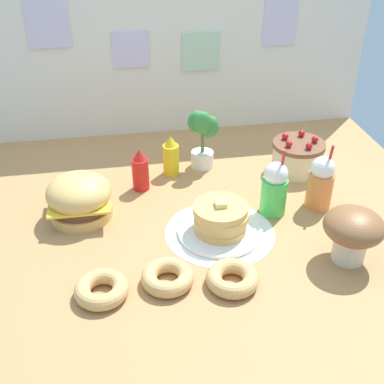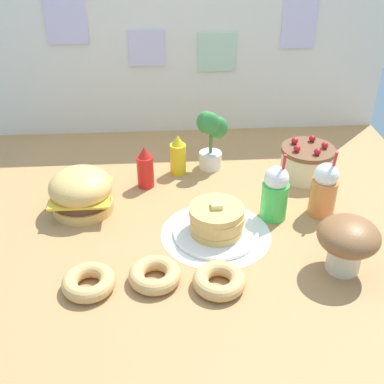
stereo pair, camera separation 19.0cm
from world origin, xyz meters
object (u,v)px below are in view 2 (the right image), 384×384
at_px(potted_plant, 211,137).
at_px(ketchup_bottle, 145,168).
at_px(orange_float_cup, 324,190).
at_px(donut_pink_glaze, 89,282).
at_px(donut_chocolate, 155,275).
at_px(burger, 81,192).
at_px(layer_cake, 307,162).
at_px(pancake_stack, 217,223).
at_px(donut_vanilla, 219,280).
at_px(mustard_bottle, 178,156).
at_px(cream_soda_cup, 275,193).
at_px(mushroom_stool, 348,240).

bearing_deg(potted_plant, ketchup_bottle, -153.88).
relative_size(ketchup_bottle, orange_float_cup, 0.67).
bearing_deg(donut_pink_glaze, donut_chocolate, 5.42).
xyz_separation_m(orange_float_cup, donut_chocolate, (-0.76, -0.41, -0.09)).
relative_size(burger, layer_cake, 1.06).
xyz_separation_m(burger, pancake_stack, (0.59, -0.23, -0.03)).
bearing_deg(ketchup_bottle, donut_vanilla, -69.29).
bearing_deg(layer_cake, donut_vanilla, -124.29).
bearing_deg(pancake_stack, donut_vanilla, -94.37).
bearing_deg(orange_float_cup, potted_plant, 135.12).
relative_size(ketchup_bottle, donut_vanilla, 1.08).
bearing_deg(mustard_bottle, ketchup_bottle, -143.87).
height_order(donut_pink_glaze, potted_plant, potted_plant).
bearing_deg(potted_plant, pancake_stack, -93.26).
bearing_deg(orange_float_cup, burger, 174.66).
distance_m(orange_float_cup, donut_vanilla, 0.70).
bearing_deg(donut_vanilla, burger, 135.79).
bearing_deg(cream_soda_cup, donut_chocolate, -143.84).
height_order(donut_pink_glaze, mushroom_stool, mushroom_stool).
xyz_separation_m(donut_chocolate, potted_plant, (0.30, 0.87, 0.14)).
xyz_separation_m(layer_cake, orange_float_cup, (-0.02, -0.34, 0.04)).
xyz_separation_m(pancake_stack, donut_pink_glaze, (-0.51, -0.30, -0.03)).
xyz_separation_m(layer_cake, potted_plant, (-0.48, 0.12, 0.09)).
xyz_separation_m(donut_vanilla, mushroom_stool, (0.50, 0.07, 0.11)).
xyz_separation_m(mustard_bottle, donut_vanilla, (0.12, -0.87, -0.07)).
height_order(mustard_bottle, donut_vanilla, mustard_bottle).
bearing_deg(layer_cake, pancake_stack, -137.67).
bearing_deg(burger, orange_float_cup, -5.34).
height_order(ketchup_bottle, orange_float_cup, orange_float_cup).
distance_m(donut_chocolate, potted_plant, 0.93).
height_order(layer_cake, cream_soda_cup, cream_soda_cup).
relative_size(orange_float_cup, donut_chocolate, 1.61).
relative_size(cream_soda_cup, donut_chocolate, 1.61).
height_order(ketchup_bottle, donut_vanilla, ketchup_bottle).
relative_size(ketchup_bottle, cream_soda_cup, 0.67).
distance_m(burger, mushroom_stool, 1.17).
xyz_separation_m(layer_cake, donut_vanilla, (-0.54, -0.79, -0.05)).
height_order(mustard_bottle, mushroom_stool, mushroom_stool).
bearing_deg(burger, mustard_bottle, 34.57).
bearing_deg(cream_soda_cup, donut_pink_glaze, -152.05).
distance_m(potted_plant, mushroom_stool, 0.95).
height_order(layer_cake, potted_plant, potted_plant).
xyz_separation_m(mustard_bottle, mushroom_stool, (0.61, -0.80, 0.04)).
distance_m(donut_pink_glaze, donut_vanilla, 0.49).
xyz_separation_m(pancake_stack, layer_cake, (0.51, 0.47, 0.02)).
relative_size(layer_cake, donut_vanilla, 1.34).
bearing_deg(donut_pink_glaze, ketchup_bottle, 74.25).
xyz_separation_m(pancake_stack, ketchup_bottle, (-0.31, 0.42, 0.04)).
distance_m(donut_pink_glaze, donut_chocolate, 0.25).
distance_m(layer_cake, donut_chocolate, 1.08).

